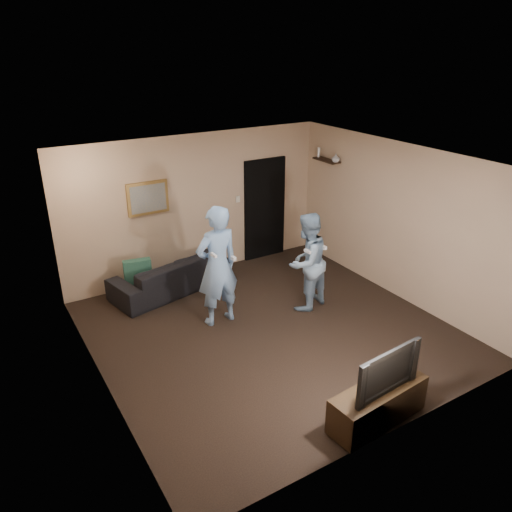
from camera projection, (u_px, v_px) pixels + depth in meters
ground at (270, 331)px, 7.60m from camera, size 5.00×5.00×0.00m
ceiling at (272, 162)px, 6.55m from camera, size 5.00×5.00×0.04m
wall_back at (196, 206)px, 9.03m from camera, size 5.00×0.04×2.60m
wall_front at (403, 335)px, 5.12m from camera, size 5.00×0.04×2.60m
wall_left at (94, 296)px, 5.88m from camera, size 0.04×5.00×2.60m
wall_right at (398, 222)px, 8.26m from camera, size 0.04×5.00×2.60m
sofa at (170, 274)px, 8.71m from camera, size 2.20×1.24×0.61m
throw_pillow at (138, 272)px, 8.37m from camera, size 0.47×0.22×0.45m
painting_frame at (148, 198)px, 8.46m from camera, size 0.72×0.05×0.57m
painting_canvas at (148, 198)px, 8.44m from camera, size 0.62×0.01×0.47m
doorway at (265, 209)px, 9.82m from camera, size 0.90×0.06×2.00m
light_switch at (238, 199)px, 9.42m from camera, size 0.08×0.02×0.12m
wall_shelf at (326, 160)px, 9.34m from camera, size 0.20×0.60×0.03m
shelf_vase at (336, 158)px, 9.10m from camera, size 0.19×0.19×0.15m
shelf_figurine at (319, 152)px, 9.49m from camera, size 0.06×0.06×0.18m
tv_console at (378, 404)px, 5.71m from camera, size 1.28×0.51×0.45m
television at (382, 368)px, 5.51m from camera, size 0.96×0.20×0.55m
wii_player_left at (217, 266)px, 7.49m from camera, size 0.72×0.54×1.90m
wii_player_right at (307, 262)px, 7.97m from camera, size 0.93×0.82×1.62m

